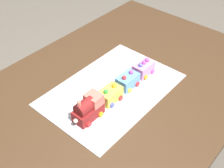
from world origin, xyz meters
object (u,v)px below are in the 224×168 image
(cake_car_gondola_lemon, at_px, (110,95))
(cake_car_caboose_bubblegum, at_px, (143,68))
(dining_table, at_px, (123,99))
(cake_car_tanker_sky_blue, at_px, (128,81))
(cake_locomotive, at_px, (88,108))

(cake_car_gondola_lemon, height_order, cake_car_caboose_bubblegum, same)
(dining_table, bearing_deg, cake_car_tanker_sky_blue, -111.53)
(dining_table, distance_m, cake_car_tanker_sky_blue, 0.14)
(cake_locomotive, height_order, cake_car_caboose_bubblegum, cake_locomotive)
(cake_locomotive, distance_m, cake_car_tanker_sky_blue, 0.25)
(cake_locomotive, bearing_deg, cake_car_tanker_sky_blue, -0.00)
(cake_car_caboose_bubblegum, bearing_deg, cake_car_gondola_lemon, 180.00)
(cake_car_gondola_lemon, distance_m, cake_car_tanker_sky_blue, 0.12)
(dining_table, bearing_deg, cake_car_gondola_lemon, -166.86)
(cake_locomotive, xyz_separation_m, cake_car_gondola_lemon, (0.13, -0.00, -0.02))
(cake_locomotive, distance_m, cake_car_gondola_lemon, 0.13)
(dining_table, height_order, cake_car_tanker_sky_blue, cake_car_tanker_sky_blue)
(cake_car_gondola_lemon, bearing_deg, cake_car_tanker_sky_blue, 0.00)
(cake_car_caboose_bubblegum, bearing_deg, dining_table, 164.03)
(cake_car_gondola_lemon, bearing_deg, cake_locomotive, 180.00)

